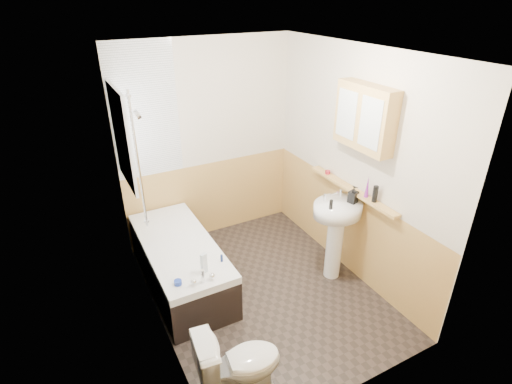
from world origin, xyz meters
The scene contains 26 objects.
floor centered at (0.00, 0.00, 0.00)m, with size 2.80×2.80×0.00m, color black.
ceiling centered at (0.00, 0.00, 2.50)m, with size 2.80×2.80×0.00m, color white.
wall_back centered at (0.00, 1.41, 1.25)m, with size 2.20×0.02×2.50m, color beige.
wall_front centered at (0.00, -1.41, 1.25)m, with size 2.20×0.02×2.50m, color beige.
wall_left centered at (-1.11, 0.00, 1.25)m, with size 0.02×2.80×2.50m, color beige.
wall_right centered at (1.11, 0.00, 1.25)m, with size 0.02×2.80×2.50m, color beige.
wainscot_right centered at (1.09, 0.00, 0.50)m, with size 0.01×2.80×1.00m, color tan.
wainscot_front centered at (0.00, -1.39, 0.50)m, with size 2.20×0.01×1.00m, color tan.
wainscot_back centered at (0.00, 1.39, 0.50)m, with size 2.20×0.01×1.00m, color tan.
tile_cladding_left centered at (-1.09, 0.00, 1.25)m, with size 0.01×2.80×2.50m, color white.
tile_return_back centered at (-0.73, 1.39, 1.75)m, with size 0.75×0.01×1.50m, color white.
window centered at (-1.06, 0.95, 1.65)m, with size 0.03×0.79×0.99m.
bathtub centered at (-0.73, 0.54, 0.28)m, with size 0.70×1.65×0.68m.
shower_riser centered at (-1.04, 0.40, 1.68)m, with size 0.11×0.09×1.30m.
toilet centered at (-0.76, -1.00, 0.34)m, with size 0.38×0.68×0.67m, color white.
sink centered at (0.84, -0.12, 0.67)m, with size 0.55×0.44×1.06m.
pine_shelf centered at (1.04, -0.07, 1.03)m, with size 0.10×1.33×0.03m, color tan.
medicine_cabinet centered at (1.01, -0.17, 1.85)m, with size 0.17×0.69×0.63m.
foam_can centered at (1.04, -0.42, 1.13)m, with size 0.05×0.05×0.17m, color black.
green_bottle centered at (1.04, -0.30, 1.16)m, with size 0.05×0.05×0.23m, color purple.
black_jar centered at (1.04, 0.35, 1.07)m, with size 0.06×0.06×0.04m, color maroon.
soap_bottle centered at (0.98, -0.18, 0.99)m, with size 0.09×0.19×0.09m, color black.
clear_bottle centered at (0.69, -0.19, 0.99)m, with size 0.04×0.04×0.10m, color black.
blue_gel centered at (-0.66, -0.05, 0.65)m, with size 0.06×0.04×0.21m, color silver.
cream_jar centered at (-0.94, -0.10, 0.56)m, with size 0.07×0.07×0.04m, color #19339E.
orange_bottle centered at (-0.45, 0.02, 0.58)m, with size 0.03×0.03×0.08m, color navy.
Camera 1 is at (-1.65, -2.97, 2.96)m, focal length 28.00 mm.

